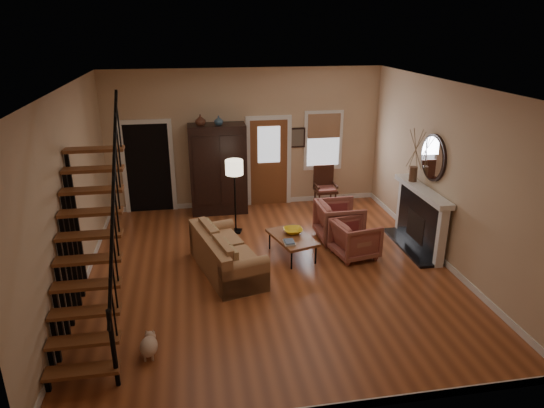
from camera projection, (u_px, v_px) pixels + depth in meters
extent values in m
plane|color=#9B4C27|center=(270.00, 271.00, 8.83)|extent=(7.00, 7.00, 0.00)
plane|color=white|center=(270.00, 86.00, 7.67)|extent=(7.00, 7.00, 0.00)
cube|color=tan|center=(246.00, 139.00, 11.48)|extent=(6.50, 0.04, 3.30)
cube|color=tan|center=(70.00, 196.00, 7.73)|extent=(0.04, 7.00, 3.30)
cube|color=tan|center=(447.00, 175.00, 8.77)|extent=(0.04, 7.00, 3.30)
cube|color=black|center=(149.00, 167.00, 11.46)|extent=(1.00, 0.36, 2.10)
cube|color=brown|center=(269.00, 163.00, 11.76)|extent=(0.90, 0.06, 2.10)
cube|color=silver|center=(323.00, 141.00, 11.79)|extent=(0.96, 0.06, 1.46)
cube|color=black|center=(422.00, 220.00, 9.59)|extent=(0.24, 1.60, 1.15)
cube|color=white|center=(422.00, 191.00, 9.36)|extent=(0.30, 1.95, 0.10)
cylinder|color=silver|center=(432.00, 158.00, 9.15)|extent=(0.05, 0.90, 0.90)
imported|color=#4C2619|center=(200.00, 120.00, 10.70)|extent=(0.24, 0.24, 0.25)
imported|color=#334C60|center=(219.00, 120.00, 10.77)|extent=(0.20, 0.20, 0.21)
imported|color=yellow|center=(293.00, 231.00, 9.38)|extent=(0.37, 0.37, 0.09)
imported|color=maroon|center=(355.00, 239.00, 9.27)|extent=(0.93, 0.91, 0.72)
imported|color=maroon|center=(339.00, 221.00, 9.99)|extent=(0.90, 0.88, 0.81)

